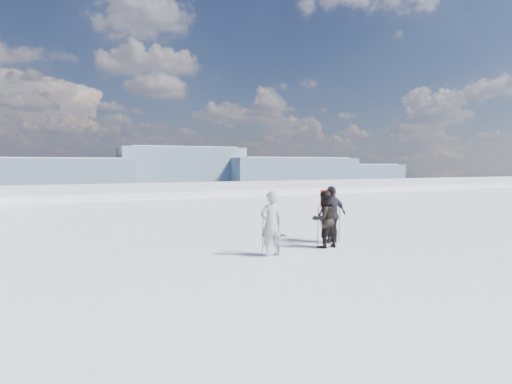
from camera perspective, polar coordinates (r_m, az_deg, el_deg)
lake_basin at (r=40.34m, az=-12.18°, el=-9.19°), size 820.00×820.00×71.62m
far_mountain_range at (r=464.94m, az=-18.80°, el=2.57°), size 770.00×110.00×53.00m
skier_grey at (r=11.48m, az=2.16°, el=-4.53°), size 0.73×0.52×1.88m
skier_dark at (r=12.82m, az=9.65°, el=-3.88°), size 0.93×0.76×1.80m
skier_pack at (r=13.62m, az=10.80°, el=-3.17°), size 1.17×0.59×1.92m
backpack at (r=13.71m, az=10.18°, el=2.14°), size 0.43×0.27×0.59m
ski_poles at (r=12.61m, az=7.99°, el=-5.19°), size 3.28×1.00×1.37m
skis_loose at (r=15.46m, az=2.48°, el=-5.78°), size 0.28×1.70×0.03m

